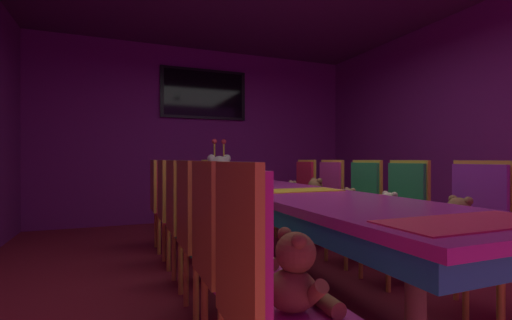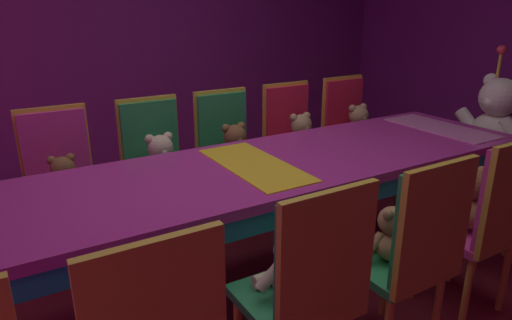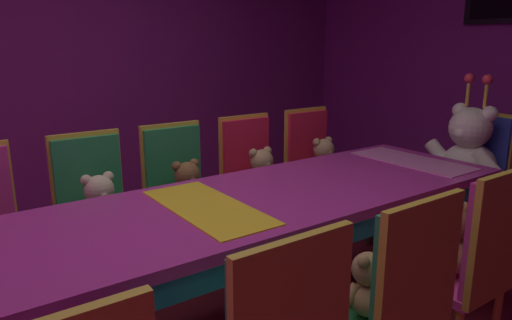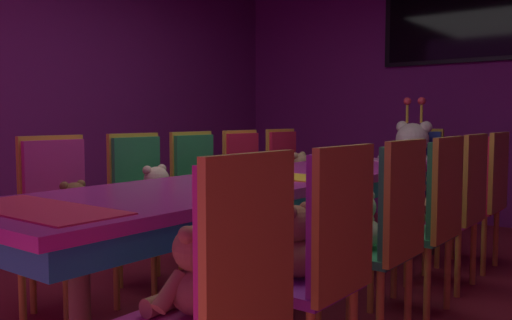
% 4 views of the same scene
% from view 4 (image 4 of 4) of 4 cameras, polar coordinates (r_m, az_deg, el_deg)
% --- Properties ---
extents(ground_plane, '(7.90, 7.90, 0.00)m').
position_cam_4_polar(ground_plane, '(3.43, 1.72, -14.06)').
color(ground_plane, maroon).
extents(wall_back, '(5.20, 0.12, 2.80)m').
position_cam_4_polar(wall_back, '(6.15, 19.60, 7.08)').
color(wall_back, '#721E72').
rests_on(wall_back, ground_plane).
extents(wall_left, '(0.12, 6.40, 2.80)m').
position_cam_4_polar(wall_left, '(5.22, -22.28, 7.53)').
color(wall_left, '#721E72').
rests_on(wall_left, ground_plane).
extents(banquet_table, '(0.90, 3.57, 0.75)m').
position_cam_4_polar(banquet_table, '(3.28, 1.75, -3.10)').
color(banquet_table, '#B22D8C').
rests_on(banquet_table, ground_plane).
extents(chair_left_1, '(0.42, 0.41, 0.98)m').
position_cam_4_polar(chair_left_1, '(3.31, -19.69, -4.35)').
color(chair_left_1, '#CC338C').
rests_on(chair_left_1, ground_plane).
extents(teddy_left_1, '(0.23, 0.30, 0.28)m').
position_cam_4_polar(teddy_left_1, '(3.19, -18.28, -4.95)').
color(teddy_left_1, brown).
rests_on(teddy_left_1, chair_left_1).
extents(chair_left_2, '(0.42, 0.41, 0.98)m').
position_cam_4_polar(chair_left_2, '(3.65, -11.77, -3.39)').
color(chair_left_2, '#268C4C').
rests_on(chair_left_2, ground_plane).
extents(teddy_left_2, '(0.27, 0.35, 0.33)m').
position_cam_4_polar(teddy_left_2, '(3.54, -10.22, -3.57)').
color(teddy_left_2, beige).
rests_on(teddy_left_2, chair_left_2).
extents(chair_left_3, '(0.42, 0.41, 0.98)m').
position_cam_4_polar(chair_left_3, '(4.02, -5.92, -2.60)').
color(chair_left_3, '#268C4C').
rests_on(chair_left_3, ground_plane).
extents(teddy_left_3, '(0.26, 0.34, 0.32)m').
position_cam_4_polar(teddy_left_3, '(3.92, -4.36, -2.77)').
color(teddy_left_3, brown).
rests_on(teddy_left_3, chair_left_3).
extents(chair_left_4, '(0.42, 0.41, 0.98)m').
position_cam_4_polar(chair_left_4, '(4.46, -0.89, -1.89)').
color(chair_left_4, red).
rests_on(chair_left_4, ground_plane).
extents(teddy_left_4, '(0.27, 0.34, 0.33)m').
position_cam_4_polar(teddy_left_4, '(4.37, 0.62, -2.00)').
color(teddy_left_4, tan).
rests_on(teddy_left_4, chair_left_4).
extents(chair_left_5, '(0.42, 0.41, 0.98)m').
position_cam_4_polar(chair_left_5, '(4.95, 3.27, -1.27)').
color(chair_left_5, red).
rests_on(chair_left_5, ground_plane).
extents(teddy_left_5, '(0.27, 0.34, 0.32)m').
position_cam_4_polar(teddy_left_5, '(4.87, 4.70, -1.36)').
color(teddy_left_5, tan).
rests_on(teddy_left_5, chair_left_5).
extents(chair_right_0, '(0.42, 0.41, 0.98)m').
position_cam_4_polar(chair_right_0, '(1.68, -2.73, -12.50)').
color(chair_right_0, '#CC338C').
rests_on(chair_right_0, ground_plane).
extents(teddy_right_0, '(0.24, 0.32, 0.30)m').
position_cam_4_polar(teddy_right_0, '(1.78, -6.38, -11.93)').
color(teddy_right_0, '#9E7247').
rests_on(teddy_right_0, chair_right_0).
extents(chair_right_1, '(0.42, 0.41, 0.98)m').
position_cam_4_polar(chair_right_1, '(2.09, 7.25, -9.14)').
color(chair_right_1, purple).
rests_on(chair_right_1, ground_plane).
extents(teddy_right_1, '(0.24, 0.31, 0.30)m').
position_cam_4_polar(teddy_right_1, '(2.17, 3.91, -8.93)').
color(teddy_right_1, olive).
rests_on(teddy_right_1, chair_right_1).
extents(chair_right_2, '(0.42, 0.41, 0.98)m').
position_cam_4_polar(chair_right_2, '(2.64, 13.66, -6.40)').
color(chair_right_2, '#268C4C').
rests_on(chair_right_2, ground_plane).
extents(teddy_right_2, '(0.22, 0.29, 0.27)m').
position_cam_4_polar(teddy_right_2, '(2.70, 10.86, -6.54)').
color(teddy_right_2, beige).
rests_on(teddy_right_2, chair_right_2).
extents(chair_right_3, '(0.42, 0.41, 0.98)m').
position_cam_4_polar(chair_right_3, '(3.13, 17.93, -4.79)').
color(chair_right_3, '#268C4C').
rests_on(chair_right_3, ground_plane).
extents(teddy_right_3, '(0.22, 0.28, 0.26)m').
position_cam_4_polar(teddy_right_3, '(3.18, 15.50, -5.05)').
color(teddy_right_3, '#9E7247').
rests_on(teddy_right_3, chair_right_3).
extents(chair_right_4, '(0.42, 0.41, 0.98)m').
position_cam_4_polar(chair_right_4, '(3.67, 20.61, -3.53)').
color(chair_right_4, '#CC338C').
rests_on(chair_right_4, ground_plane).
extents(teddy_right_4, '(0.27, 0.35, 0.33)m').
position_cam_4_polar(teddy_right_4, '(3.71, 18.44, -3.34)').
color(teddy_right_4, olive).
rests_on(teddy_right_4, chair_right_4).
extents(chair_right_5, '(0.42, 0.41, 0.98)m').
position_cam_4_polar(chair_right_5, '(4.21, 22.85, -2.61)').
color(chair_right_5, red).
rests_on(chair_right_5, ground_plane).
extents(teddy_right_5, '(0.22, 0.28, 0.27)m').
position_cam_4_polar(teddy_right_5, '(4.25, 20.98, -2.80)').
color(teddy_right_5, tan).
rests_on(teddy_right_5, chair_right_5).
extents(throne_chair, '(0.41, 0.42, 0.98)m').
position_cam_4_polar(throne_chair, '(5.34, 16.50, -1.03)').
color(throne_chair, '#2D47B2').
rests_on(throne_chair, ground_plane).
extents(king_teddy_bear, '(0.63, 0.49, 0.81)m').
position_cam_4_polar(king_teddy_bear, '(5.18, 15.88, 0.17)').
color(king_teddy_bear, silver).
rests_on(king_teddy_bear, throne_chair).
extents(wall_tv, '(1.39, 0.06, 0.81)m').
position_cam_4_polar(wall_tv, '(6.13, 19.49, 13.21)').
color(wall_tv, black).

